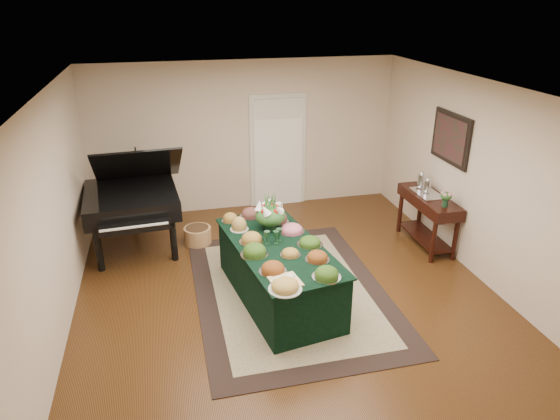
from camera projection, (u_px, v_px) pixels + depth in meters
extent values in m
plane|color=black|center=(285.00, 288.00, 6.85)|extent=(6.00, 6.00, 0.00)
cube|color=black|center=(290.00, 290.00, 6.80)|extent=(2.51, 3.51, 0.01)
cube|color=#C0B690|center=(290.00, 290.00, 6.79)|extent=(2.01, 3.01, 0.01)
cube|color=silver|center=(278.00, 151.00, 9.21)|extent=(1.05, 0.04, 2.10)
cube|color=white|center=(278.00, 154.00, 9.22)|extent=(0.90, 0.06, 2.00)
cube|color=black|center=(278.00, 273.00, 6.48)|extent=(1.29, 2.24, 0.77)
cube|color=black|center=(278.00, 246.00, 6.33)|extent=(1.36, 2.31, 0.02)
cylinder|color=silver|center=(310.00, 244.00, 6.34)|extent=(0.33, 0.33, 0.01)
ellipsoid|color=#315B17|center=(310.00, 241.00, 6.32)|extent=(0.27, 0.27, 0.07)
cylinder|color=silver|center=(317.00, 259.00, 5.98)|extent=(0.30, 0.30, 0.01)
ellipsoid|color=brown|center=(317.00, 256.00, 5.96)|extent=(0.25, 0.25, 0.08)
cylinder|color=silver|center=(252.00, 242.00, 6.41)|extent=(0.32, 0.32, 0.01)
ellipsoid|color=olive|center=(252.00, 238.00, 6.38)|extent=(0.26, 0.26, 0.10)
cylinder|color=silver|center=(279.00, 222.00, 6.97)|extent=(0.27, 0.27, 0.01)
ellipsoid|color=brown|center=(279.00, 217.00, 6.94)|extent=(0.22, 0.22, 0.12)
cylinder|color=silver|center=(292.00, 231.00, 6.69)|extent=(0.36, 0.36, 0.01)
ellipsoid|color=#DA6D83|center=(292.00, 228.00, 6.67)|extent=(0.29, 0.29, 0.07)
cylinder|color=#B3BEB3|center=(239.00, 229.00, 6.74)|extent=(0.25, 0.25, 0.01)
ellipsoid|color=tan|center=(239.00, 224.00, 6.72)|extent=(0.21, 0.21, 0.13)
cylinder|color=silver|center=(273.00, 271.00, 5.73)|extent=(0.32, 0.32, 0.01)
ellipsoid|color=brown|center=(273.00, 268.00, 5.71)|extent=(0.27, 0.27, 0.08)
cylinder|color=silver|center=(255.00, 254.00, 6.10)|extent=(0.35, 0.35, 0.01)
ellipsoid|color=#315B17|center=(255.00, 250.00, 6.08)|extent=(0.29, 0.29, 0.10)
cylinder|color=silver|center=(327.00, 277.00, 5.61)|extent=(0.33, 0.33, 0.01)
ellipsoid|color=#315B17|center=(327.00, 273.00, 5.59)|extent=(0.27, 0.27, 0.09)
cylinder|color=silver|center=(251.00, 216.00, 7.14)|extent=(0.32, 0.32, 0.01)
ellipsoid|color=brown|center=(251.00, 213.00, 7.12)|extent=(0.26, 0.26, 0.09)
cylinder|color=silver|center=(230.00, 221.00, 7.00)|extent=(0.25, 0.25, 0.01)
ellipsoid|color=olive|center=(230.00, 218.00, 6.98)|extent=(0.20, 0.20, 0.08)
cylinder|color=silver|center=(290.00, 255.00, 6.08)|extent=(0.25, 0.25, 0.01)
ellipsoid|color=olive|center=(290.00, 252.00, 6.07)|extent=(0.21, 0.21, 0.06)
cylinder|color=silver|center=(271.00, 211.00, 7.31)|extent=(0.25, 0.25, 0.01)
ellipsoid|color=maroon|center=(271.00, 208.00, 7.29)|extent=(0.20, 0.20, 0.08)
cylinder|color=#B3BEB3|center=(285.00, 289.00, 5.38)|extent=(0.37, 0.37, 0.01)
ellipsoid|color=gold|center=(285.00, 285.00, 5.36)|extent=(0.30, 0.30, 0.09)
cube|color=tan|center=(285.00, 281.00, 5.52)|extent=(0.37, 0.37, 0.02)
ellipsoid|color=beige|center=(279.00, 277.00, 5.51)|extent=(0.14, 0.14, 0.08)
ellipsoid|color=beige|center=(290.00, 274.00, 5.58)|extent=(0.12, 0.12, 0.07)
cube|color=orange|center=(292.00, 281.00, 5.45)|extent=(0.11, 0.10, 0.05)
cylinder|color=#15351F|center=(270.00, 224.00, 6.74)|extent=(0.16, 0.16, 0.16)
ellipsoid|color=#295923|center=(270.00, 216.00, 6.69)|extent=(0.41, 0.41, 0.26)
cylinder|color=black|center=(99.00, 250.00, 7.17)|extent=(0.10, 0.10, 0.68)
cylinder|color=black|center=(174.00, 240.00, 7.46)|extent=(0.10, 0.10, 0.68)
cylinder|color=black|center=(133.00, 213.00, 8.37)|extent=(0.10, 0.10, 0.68)
cube|color=black|center=(131.00, 200.00, 7.63)|extent=(1.45, 1.54, 0.29)
cube|color=black|center=(134.00, 227.00, 6.95)|extent=(0.98, 0.29, 0.10)
cube|color=black|center=(137.00, 165.00, 7.60)|extent=(1.37, 1.14, 0.75)
cylinder|color=#A06F40|center=(198.00, 235.00, 8.04)|extent=(0.44, 0.44, 0.27)
cylinder|color=black|center=(433.00, 242.00, 7.39)|extent=(0.07, 0.07, 0.67)
cylinder|color=black|center=(455.00, 240.00, 7.46)|extent=(0.07, 0.07, 0.67)
cylinder|color=black|center=(400.00, 213.00, 8.37)|extent=(0.07, 0.07, 0.67)
cylinder|color=black|center=(420.00, 211.00, 8.44)|extent=(0.07, 0.07, 0.67)
cube|color=black|center=(429.00, 201.00, 7.75)|extent=(0.45, 1.30, 0.18)
cube|color=black|center=(425.00, 236.00, 7.99)|extent=(0.38, 1.14, 0.03)
cube|color=silver|center=(427.00, 193.00, 7.79)|extent=(0.34, 0.58, 0.02)
cylinder|color=#15351F|center=(445.00, 203.00, 7.30)|extent=(0.08, 0.08, 0.13)
ellipsoid|color=#CF8697|center=(446.00, 195.00, 7.25)|extent=(0.19, 0.19, 0.13)
cube|color=black|center=(451.00, 138.00, 7.40)|extent=(0.04, 0.95, 0.75)
cube|color=#511526|center=(449.00, 138.00, 7.39)|extent=(0.01, 0.82, 0.62)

